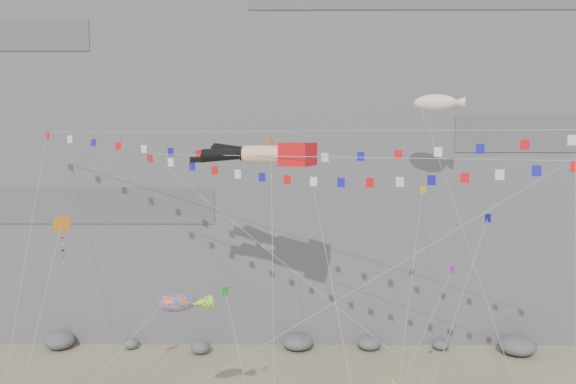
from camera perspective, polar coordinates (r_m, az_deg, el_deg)
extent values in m
cube|color=slate|center=(61.01, 0.85, 12.43)|extent=(80.00, 28.00, 50.00)
cube|color=red|center=(35.30, 1.01, 3.86)|extent=(2.51, 2.91, 1.45)
cylinder|color=#FFBC9F|center=(35.39, -2.62, 3.86)|extent=(2.67, 1.84, 1.07)
sphere|color=black|center=(35.88, -4.42, 3.88)|extent=(0.98, 0.98, 0.98)
cone|color=black|center=(36.52, -6.49, 3.76)|extent=(3.05, 1.84, 1.00)
cube|color=black|center=(37.45, -9.15, 3.26)|extent=(1.03, 0.72, 0.36)
cylinder|color=#FFBC9F|center=(36.73, -1.74, 3.93)|extent=(2.67, 1.84, 1.07)
sphere|color=black|center=(37.20, -3.49, 3.94)|extent=(0.98, 0.98, 0.98)
cone|color=black|center=(37.81, -5.50, 4.16)|extent=(3.07, 1.84, 1.07)
cube|color=black|center=(38.70, -8.11, 4.01)|extent=(1.03, 0.72, 0.36)
cylinder|color=gray|center=(29.79, 4.61, -12.76)|extent=(0.03, 0.03, 22.13)
cylinder|color=gray|center=(32.52, -13.79, -10.00)|extent=(0.03, 0.03, 25.19)
cylinder|color=gray|center=(31.91, 15.13, -11.77)|extent=(0.03, 0.03, 21.43)
cylinder|color=gray|center=(32.37, -24.77, -15.17)|extent=(0.03, 0.03, 14.23)
cylinder|color=gray|center=(36.40, 19.15, -6.77)|extent=(0.03, 0.03, 25.18)
cylinder|color=gray|center=(30.94, -1.51, -11.29)|extent=(0.03, 0.03, 21.17)
cylinder|color=gray|center=(31.55, 11.51, -18.49)|extent=(0.03, 0.03, 15.94)
cylinder|color=gray|center=(31.61, 11.75, -14.08)|extent=(0.03, 0.03, 21.86)
cylinder|color=gray|center=(30.97, 15.39, -15.75)|extent=(0.03, 0.03, 17.16)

